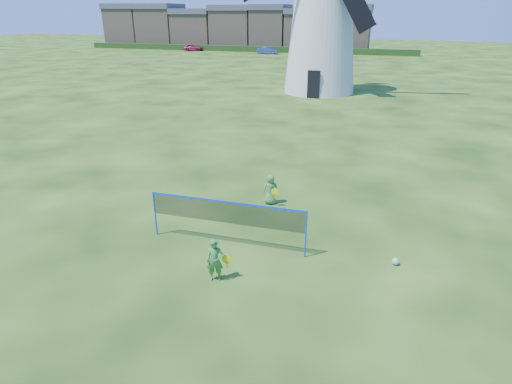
{
  "coord_description": "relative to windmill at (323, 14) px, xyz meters",
  "views": [
    {
      "loc": [
        3.78,
        -11.64,
        6.91
      ],
      "look_at": [
        0.2,
        0.5,
        1.5
      ],
      "focal_mm": 29.84,
      "sensor_mm": 36.0,
      "label": 1
    }
  ],
  "objects": [
    {
      "name": "ground",
      "position": [
        1.91,
        -27.94,
        -6.63
      ],
      "size": [
        220.0,
        220.0,
        0.0
      ],
      "primitive_type": "plane",
      "color": "black",
      "rests_on": "ground"
    },
    {
      "name": "terraced_houses",
      "position": [
        -24.18,
        44.06,
        -2.67
      ],
      "size": [
        52.65,
        8.4,
        8.24
      ],
      "color": "#997F66",
      "rests_on": "ground"
    },
    {
      "name": "hedge",
      "position": [
        -20.09,
        38.06,
        -6.13
      ],
      "size": [
        62.0,
        0.8,
        1.0
      ],
      "primitive_type": "cube",
      "color": "#193814",
      "rests_on": "ground"
    },
    {
      "name": "windmill",
      "position": [
        0.0,
        0.0,
        0.0
      ],
      "size": [
        14.05,
        6.3,
        19.19
      ],
      "color": "white",
      "rests_on": "ground"
    },
    {
      "name": "play_ball",
      "position": [
        6.61,
        -28.15,
        -6.52
      ],
      "size": [
        0.22,
        0.22,
        0.22
      ],
      "primitive_type": "sphere",
      "color": "green",
      "rests_on": "ground"
    },
    {
      "name": "car_left",
      "position": [
        -29.12,
        36.89,
        -6.03
      ],
      "size": [
        3.68,
        1.93,
        1.2
      ],
      "primitive_type": "imported",
      "rotation": [
        0.0,
        0.0,
        1.72
      ],
      "color": "maroon",
      "rests_on": "ground"
    },
    {
      "name": "badminton_net",
      "position": [
        1.46,
        -28.48,
        -5.49
      ],
      "size": [
        5.05,
        0.05,
        1.55
      ],
      "color": "blue",
      "rests_on": "ground"
    },
    {
      "name": "player_boy",
      "position": [
        1.98,
        -25.0,
        -6.04
      ],
      "size": [
        0.69,
        0.51,
        1.19
      ],
      "rotation": [
        0.0,
        0.0,
        3.39
      ],
      "color": "#4A8E44",
      "rests_on": "ground"
    },
    {
      "name": "car_right",
      "position": [
        -14.16,
        34.74,
        -6.03
      ],
      "size": [
        3.76,
        1.61,
        1.21
      ],
      "primitive_type": "imported",
      "rotation": [
        0.0,
        0.0,
        1.66
      ],
      "color": "navy",
      "rests_on": "ground"
    },
    {
      "name": "player_girl",
      "position": [
        1.81,
        -30.36,
        -6.01
      ],
      "size": [
        0.68,
        0.43,
        1.25
      ],
      "rotation": [
        0.0,
        0.0,
        0.32
      ],
      "color": "#377E32",
      "rests_on": "ground"
    }
  ]
}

